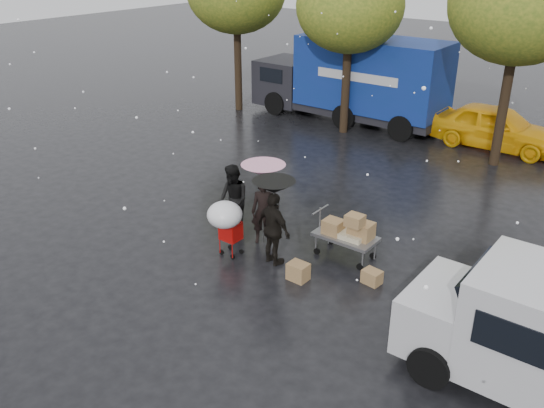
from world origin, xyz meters
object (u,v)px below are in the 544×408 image
Objects in this scene: person_pink at (264,212)px; yellow_taxi at (496,127)px; blue_truck at (353,80)px; person_black at (274,229)px; shopping_cart at (226,217)px; vendor_cart at (349,231)px.

person_pink is 11.10m from yellow_taxi.
blue_truck is 6.01m from yellow_taxi.
blue_truck reaches higher than person_black.
person_black reaches higher than yellow_taxi.
blue_truck reaches higher than person_pink.
person_black is 11.64m from yellow_taxi.
blue_truck reaches higher than yellow_taxi.
person_black is at bearing -72.32° from person_pink.
blue_truck is (-4.54, 11.36, 0.85)m from person_black.
person_black reaches higher than person_pink.
shopping_cart is (-0.24, -1.14, 0.21)m from person_pink.
person_pink is 0.21× the size of blue_truck.
shopping_cart is 0.31× the size of yellow_taxi.
person_black is at bearing -68.21° from blue_truck.
vendor_cart is 0.32× the size of yellow_taxi.
vendor_cart is (2.11, 0.60, -0.13)m from person_pink.
vendor_cart is 11.67m from blue_truck.
vendor_cart is 10.27m from yellow_taxi.
person_black is (0.84, -0.68, 0.05)m from person_pink.
person_pink is 1.09m from person_black.
person_black is at bearing -134.55° from vendor_cart.
shopping_cart is at bearing 168.28° from yellow_taxi.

